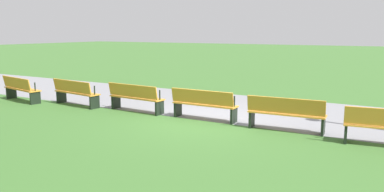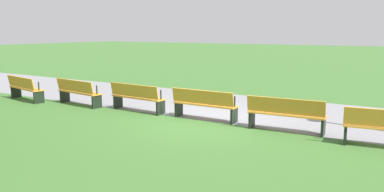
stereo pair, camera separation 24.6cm
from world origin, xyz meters
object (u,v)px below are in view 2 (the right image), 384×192
at_px(bench_3, 78,92).
at_px(bench_6, 286,113).
at_px(bench_2, 25,88).
at_px(bench_5, 204,104).
at_px(bench_4, 137,97).

relative_size(bench_3, bench_6, 1.01).
distance_m(bench_2, bench_5, 7.14).
distance_m(bench_2, bench_6, 9.51).
bearing_deg(bench_2, bench_5, 16.13).
distance_m(bench_4, bench_6, 4.76).
bearing_deg(bench_4, bench_3, -171.04).
height_order(bench_2, bench_6, same).
bearing_deg(bench_2, bench_4, 17.92).
relative_size(bench_2, bench_3, 1.01).
bearing_deg(bench_3, bench_2, -163.88).
distance_m(bench_3, bench_6, 7.14).
bearing_deg(bench_5, bench_3, -176.42).
distance_m(bench_2, bench_3, 2.38).
xyz_separation_m(bench_2, bench_4, (4.73, 0.59, 0.00)).
bearing_deg(bench_4, bench_2, -169.26).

